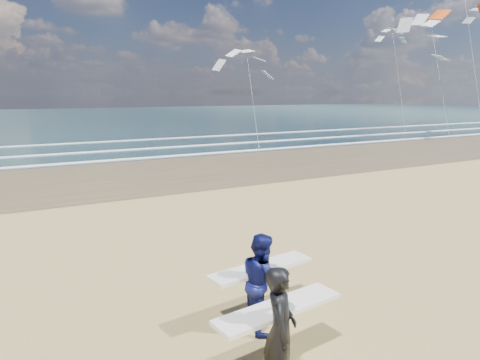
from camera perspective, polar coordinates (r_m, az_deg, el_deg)
wet_sand_strip at (r=33.57m, az=17.48°, el=3.60°), size 220.00×12.00×0.01m
ocean at (r=81.02m, az=-10.90°, el=8.32°), size 220.00×100.00×0.02m
foam_breakers at (r=41.24m, az=7.49°, el=5.49°), size 220.00×11.70×0.05m
surfer_near at (r=6.65m, az=5.36°, el=-19.03°), size 2.25×1.18×1.96m
surfer_far at (r=8.18m, az=2.93°, el=-13.27°), size 2.25×1.26×1.86m
kite_0 at (r=39.80m, az=28.46°, el=15.42°), size 6.62×4.83×13.89m
kite_1 at (r=37.11m, az=1.44°, el=12.58°), size 5.76×4.73×9.01m
kite_5 at (r=55.44m, az=20.30°, el=13.26°), size 4.64×4.61×12.85m
kite_7 at (r=45.16m, az=24.80°, el=14.01°), size 6.86×4.85×12.09m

